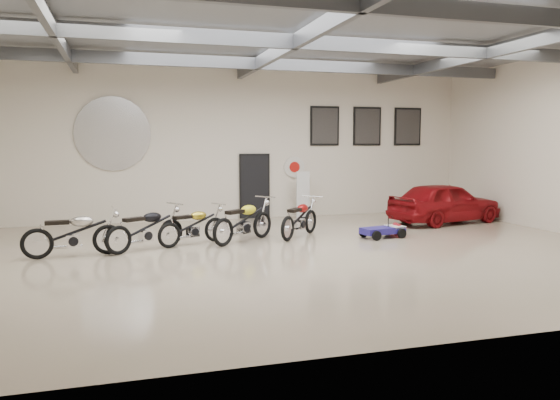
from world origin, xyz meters
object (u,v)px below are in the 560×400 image
object	(u,v)px
motorcycle_silver	(73,232)
motorcycle_black	(146,228)
vintage_car	(445,203)
motorcycle_gold	(193,225)
go_kart	(386,228)
motorcycle_yellow	(243,220)
motorcycle_red	(300,217)
banner_stand	(303,193)

from	to	relation	value
motorcycle_silver	motorcycle_black	xyz separation A→B (m)	(1.58, 0.31, -0.01)
motorcycle_black	vintage_car	bearing A→B (deg)	-19.39
motorcycle_black	motorcycle_gold	distance (m)	1.23
go_kart	motorcycle_silver	bearing A→B (deg)	171.83
motorcycle_yellow	vintage_car	bearing A→B (deg)	-24.46
go_kart	motorcycle_red	bearing A→B (deg)	152.02
vintage_car	motorcycle_silver	bearing A→B (deg)	88.75
banner_stand	vintage_car	xyz separation A→B (m)	(3.92, -2.37, -0.18)
motorcycle_silver	motorcycle_black	distance (m)	1.61
motorcycle_silver	motorcycle_gold	size ratio (longest dim) A/B	1.10
motorcycle_silver	motorcycle_yellow	world-z (taller)	motorcycle_yellow
motorcycle_yellow	motorcycle_red	xyz separation A→B (m)	(1.60, 0.30, -0.03)
motorcycle_gold	banner_stand	bearing A→B (deg)	16.55
motorcycle_silver	vintage_car	bearing A→B (deg)	6.17
motorcycle_gold	go_kart	world-z (taller)	motorcycle_gold
go_kart	vintage_car	distance (m)	3.57
banner_stand	motorcycle_gold	size ratio (longest dim) A/B	0.87
banner_stand	motorcycle_red	xyz separation A→B (m)	(-1.30, -3.56, -0.30)
motorcycle_black	motorcycle_gold	bearing A→B (deg)	-11.34
motorcycle_yellow	vintage_car	xyz separation A→B (m)	(6.82, 1.48, 0.08)
banner_stand	motorcycle_yellow	size ratio (longest dim) A/B	0.77
motorcycle_black	motorcycle_yellow	size ratio (longest dim) A/B	0.95
motorcycle_red	go_kart	world-z (taller)	motorcycle_red
motorcycle_black	motorcycle_yellow	bearing A→B (deg)	-21.53
motorcycle_red	motorcycle_silver	bearing A→B (deg)	144.06
banner_stand	motorcycle_yellow	bearing A→B (deg)	-126.99
banner_stand	motorcycle_black	xyz separation A→B (m)	(-5.34, -4.25, -0.30)
motorcycle_yellow	motorcycle_black	bearing A→B (deg)	152.64
banner_stand	motorcycle_silver	bearing A→B (deg)	-146.56
motorcycle_silver	banner_stand	bearing A→B (deg)	28.14
motorcycle_black	vintage_car	xyz separation A→B (m)	(9.26, 1.88, 0.11)
motorcycle_black	motorcycle_yellow	distance (m)	2.47
motorcycle_yellow	motorcycle_red	bearing A→B (deg)	-26.24
motorcycle_black	motorcycle_silver	bearing A→B (deg)	160.38
motorcycle_black	motorcycle_gold	size ratio (longest dim) A/B	1.08
motorcycle_yellow	motorcycle_red	size ratio (longest dim) A/B	1.06
go_kart	motorcycle_gold	bearing A→B (deg)	164.93
banner_stand	go_kart	distance (m)	4.39
motorcycle_silver	go_kart	xyz separation A→B (m)	(7.84, 0.31, -0.28)
motorcycle_gold	motorcycle_black	bearing A→B (deg)	173.55
motorcycle_silver	motorcycle_black	size ratio (longest dim) A/B	1.02
banner_stand	motorcycle_black	size ratio (longest dim) A/B	0.81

